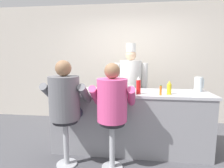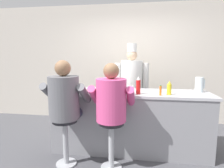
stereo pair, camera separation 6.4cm
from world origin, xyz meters
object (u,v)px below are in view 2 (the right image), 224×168
object	(u,v)px
coffee_mug_white	(121,90)
diner_seated_grey	(65,100)
mustard_bottle_yellow	(169,88)
cereal_bowl	(106,90)
hot_sauce_bottle_orange	(160,90)
ketchup_bottle_red	(138,86)
water_pitcher_clear	(199,85)
diner_seated_pink	(112,103)
napkin_dispenser_chrome	(130,90)
breakfast_plate	(84,91)
coffee_mug_blue	(72,88)
cook_in_whites_near	(132,83)

from	to	relation	value
coffee_mug_white	diner_seated_grey	xyz separation A→B (m)	(-0.72, -0.45, -0.09)
mustard_bottle_yellow	cereal_bowl	size ratio (longest dim) A/B	1.37
hot_sauce_bottle_orange	ketchup_bottle_red	bearing A→B (deg)	169.93
water_pitcher_clear	diner_seated_pink	size ratio (longest dim) A/B	0.16
hot_sauce_bottle_orange	diner_seated_pink	distance (m)	0.74
napkin_dispenser_chrome	diner_seated_grey	size ratio (longest dim) A/B	0.09
mustard_bottle_yellow	napkin_dispenser_chrome	bearing A→B (deg)	-170.15
breakfast_plate	coffee_mug_blue	size ratio (longest dim) A/B	1.82
cook_in_whites_near	coffee_mug_blue	bearing A→B (deg)	-131.69
coffee_mug_blue	diner_seated_grey	xyz separation A→B (m)	(0.07, -0.43, -0.09)
cereal_bowl	coffee_mug_blue	size ratio (longest dim) A/B	1.05
ketchup_bottle_red	cook_in_whites_near	size ratio (longest dim) A/B	0.15
breakfast_plate	cook_in_whites_near	xyz separation A→B (m)	(0.68, 1.09, -0.00)
diner_seated_pink	hot_sauce_bottle_orange	bearing A→B (deg)	25.49
diner_seated_pink	cook_in_whites_near	distance (m)	1.47
coffee_mug_blue	diner_seated_grey	distance (m)	0.45
breakfast_plate	diner_seated_grey	xyz separation A→B (m)	(-0.16, -0.37, -0.06)
cereal_bowl	napkin_dispenser_chrome	distance (m)	0.40
ketchup_bottle_red	cook_in_whites_near	bearing A→B (deg)	97.64
coffee_mug_blue	napkin_dispenser_chrome	bearing A→B (deg)	-8.79
breakfast_plate	cook_in_whites_near	bearing A→B (deg)	58.09
mustard_bottle_yellow	breakfast_plate	size ratio (longest dim) A/B	0.79
ketchup_bottle_red	diner_seated_pink	world-z (taller)	diner_seated_pink
water_pitcher_clear	cook_in_whites_near	bearing A→B (deg)	144.33
cereal_bowl	cook_in_whites_near	distance (m)	1.07
hot_sauce_bottle_orange	breakfast_plate	world-z (taller)	hot_sauce_bottle_orange
hot_sauce_bottle_orange	coffee_mug_white	distance (m)	0.60
coffee_mug_white	diner_seated_pink	size ratio (longest dim) A/B	0.08
ketchup_bottle_red	water_pitcher_clear	size ratio (longest dim) A/B	1.12
diner_seated_grey	coffee_mug_blue	bearing A→B (deg)	98.86
mustard_bottle_yellow	water_pitcher_clear	bearing A→B (deg)	30.07
cereal_bowl	ketchup_bottle_red	bearing A→B (deg)	-8.54
ketchup_bottle_red	cereal_bowl	bearing A→B (deg)	171.46
cereal_bowl	diner_seated_grey	bearing A→B (deg)	-138.49
mustard_bottle_yellow	cereal_bowl	world-z (taller)	mustard_bottle_yellow
breakfast_plate	water_pitcher_clear	bearing A→B (deg)	9.90
diner_seated_grey	hot_sauce_bottle_orange	bearing A→B (deg)	13.44
water_pitcher_clear	cereal_bowl	world-z (taller)	water_pitcher_clear
hot_sauce_bottle_orange	breakfast_plate	size ratio (longest dim) A/B	0.57
hot_sauce_bottle_orange	napkin_dispenser_chrome	size ratio (longest dim) A/B	1.13
napkin_dispenser_chrome	cook_in_whites_near	xyz separation A→B (m)	(-0.03, 1.17, -0.05)
coffee_mug_white	diner_seated_grey	distance (m)	0.85
water_pitcher_clear	napkin_dispenser_chrome	distance (m)	1.13
napkin_dispenser_chrome	diner_seated_pink	world-z (taller)	diner_seated_pink
mustard_bottle_yellow	napkin_dispenser_chrome	world-z (taller)	mustard_bottle_yellow
water_pitcher_clear	napkin_dispenser_chrome	xyz separation A→B (m)	(-1.06, -0.39, -0.05)
coffee_mug_blue	coffee_mug_white	bearing A→B (deg)	1.17
ketchup_bottle_red	cook_in_whites_near	distance (m)	1.10
hot_sauce_bottle_orange	coffee_mug_white	size ratio (longest dim) A/B	1.19
hot_sauce_bottle_orange	water_pitcher_clear	bearing A→B (deg)	30.05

